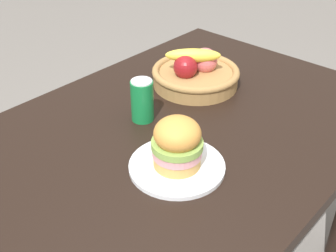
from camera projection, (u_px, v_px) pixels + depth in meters
dining_table at (168, 162)px, 1.26m from camera, size 1.40×0.90×0.75m
plate at (177, 166)px, 1.07m from camera, size 0.24×0.24×0.01m
sandwich at (177, 143)px, 1.03m from camera, size 0.13×0.13×0.13m
soda_can at (142, 100)px, 1.23m from camera, size 0.07×0.07×0.13m
fruit_basket at (196, 73)px, 1.42m from camera, size 0.29×0.29×0.14m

